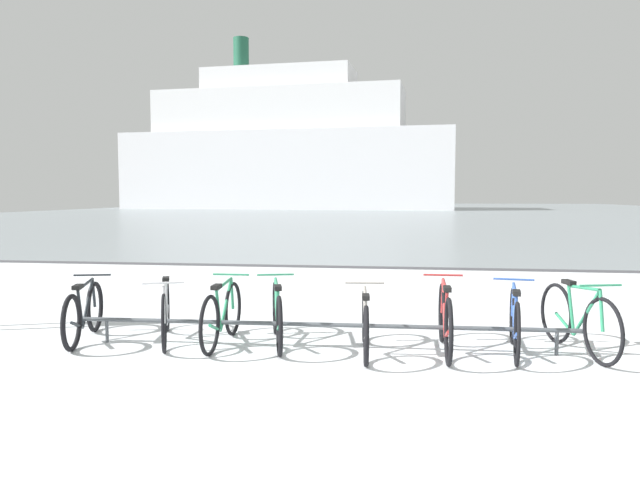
# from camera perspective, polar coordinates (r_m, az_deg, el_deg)

# --- Properties ---
(ground) EXTENTS (80.00, 132.00, 0.08)m
(ground) POSITION_cam_1_polar(r_m,az_deg,el_deg) (58.13, 7.64, 2.60)
(ground) COLOR silver
(bike_rack) EXTENTS (5.81, 0.20, 0.31)m
(bike_rack) POSITION_cam_1_polar(r_m,az_deg,el_deg) (6.79, 0.24, -8.35)
(bike_rack) COLOR #4C5156
(bike_rack) RESTS_ON ground
(bicycle_0) EXTENTS (0.54, 1.58, 0.76)m
(bicycle_0) POSITION_cam_1_polar(r_m,az_deg,el_deg) (7.69, -22.09, -6.61)
(bicycle_0) COLOR black
(bicycle_0) RESTS_ON ground
(bicycle_1) EXTENTS (0.71, 1.66, 0.79)m
(bicycle_1) POSITION_cam_1_polar(r_m,az_deg,el_deg) (7.35, -14.87, -6.80)
(bicycle_1) COLOR black
(bicycle_1) RESTS_ON ground
(bicycle_2) EXTENTS (0.46, 1.63, 0.80)m
(bicycle_2) POSITION_cam_1_polar(r_m,az_deg,el_deg) (7.05, -9.55, -7.21)
(bicycle_2) COLOR black
(bicycle_2) RESTS_ON ground
(bicycle_3) EXTENTS (0.57, 1.67, 0.79)m
(bicycle_3) POSITION_cam_1_polar(r_m,az_deg,el_deg) (6.98, -4.21, -7.31)
(bicycle_3) COLOR black
(bicycle_3) RESTS_ON ground
(bicycle_4) EXTENTS (0.46, 1.63, 0.75)m
(bicycle_4) POSITION_cam_1_polar(r_m,az_deg,el_deg) (6.60, 4.45, -8.15)
(bicycle_4) COLOR black
(bicycle_4) RESTS_ON ground
(bicycle_5) EXTENTS (0.46, 1.72, 0.84)m
(bicycle_5) POSITION_cam_1_polar(r_m,az_deg,el_deg) (6.74, 12.14, -7.63)
(bicycle_5) COLOR black
(bicycle_5) RESTS_ON ground
(bicycle_6) EXTENTS (0.46, 1.62, 0.80)m
(bicycle_6) POSITION_cam_1_polar(r_m,az_deg,el_deg) (6.90, 18.51, -7.61)
(bicycle_6) COLOR black
(bicycle_6) RESTS_ON ground
(bicycle_7) EXTENTS (0.54, 1.64, 0.85)m
(bicycle_7) POSITION_cam_1_polar(r_m,az_deg,el_deg) (7.17, 23.93, -7.16)
(bicycle_7) COLOR black
(bicycle_7) RESTS_ON ground
(ferry_ship) EXTENTS (42.51, 14.27, 22.00)m
(ferry_ship) POSITION_cam_1_polar(r_m,az_deg,el_deg) (75.93, -3.37, 8.66)
(ferry_ship) COLOR white
(ferry_ship) RESTS_ON ground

